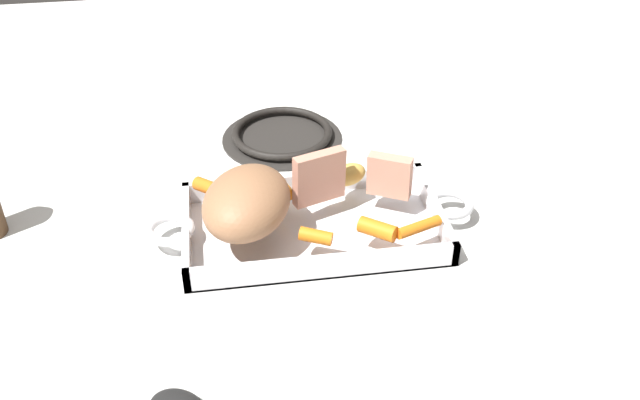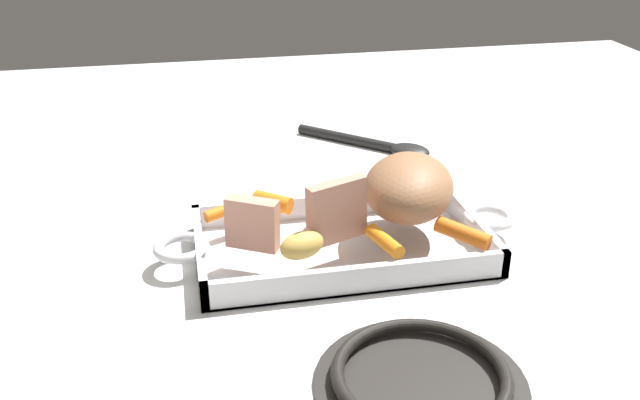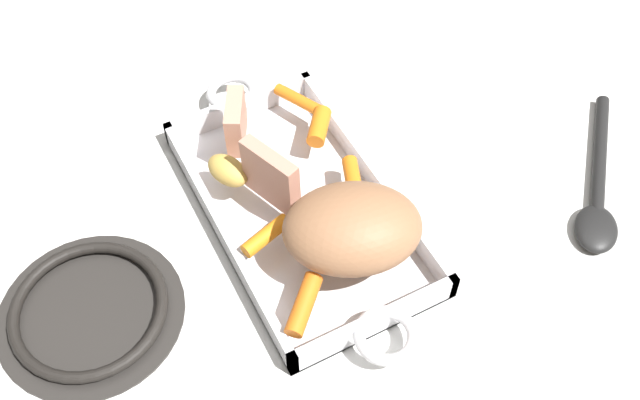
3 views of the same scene
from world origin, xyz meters
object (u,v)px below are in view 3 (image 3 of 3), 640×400
Objects in this scene: pork_roast at (352,228)px; potato_golden_small at (228,170)px; baby_carrot_center_left at (298,100)px; serving_spoon at (598,193)px; baby_carrot_southwest at (319,126)px; roast_slice_thin at (271,177)px; baby_carrot_southeast at (304,304)px; stove_burner_rear at (90,311)px; roasting_dish at (300,207)px; roast_slice_outer at (236,122)px; baby_carrot_long at (266,236)px; baby_carrot_northwest at (352,174)px.

pork_roast is 2.71× the size of potato_golden_small.
baby_carrot_center_left is at bearing 119.43° from potato_golden_small.
serving_spoon is at bearing 80.06° from pork_roast.
baby_carrot_center_left is (-0.06, -0.00, -0.00)m from baby_carrot_southwest.
roast_slice_thin is 0.15m from baby_carrot_southeast.
stove_burner_rear is at bearing -83.01° from roast_slice_thin.
roasting_dish is 0.26m from stove_burner_rear.
roast_slice_thin reaches higher than roast_slice_outer.
baby_carrot_southeast reaches higher than baby_carrot_center_left.
roasting_dish is 6.09× the size of roast_slice_thin.
baby_carrot_southwest is 0.35m from serving_spoon.
roast_slice_outer is 0.30× the size of serving_spoon.
potato_golden_small is (-0.20, -0.00, 0.01)m from baby_carrot_southeast.
baby_carrot_center_left is (-0.02, 0.09, -0.02)m from roast_slice_outer.
roasting_dish is 9.06× the size of baby_carrot_southwest.
serving_spoon is (0.05, 0.31, -0.07)m from pork_roast.
baby_carrot_center_left is at bearing -93.87° from serving_spoon.
baby_carrot_southwest is at bearing 132.29° from baby_carrot_long.
roast_slice_outer is 0.10m from baby_carrot_center_left.
baby_carrot_center_left is 1.02× the size of baby_carrot_southeast.
baby_carrot_northwest is (0.01, 0.07, 0.03)m from roasting_dish.
baby_carrot_southeast is at bearing -31.23° from baby_carrot_southwest.
baby_carrot_southeast is at bearing -44.89° from baby_carrot_northwest.
stove_burner_rear is (0.13, -0.24, -0.06)m from roast_slice_outer.
baby_carrot_northwest is 0.71× the size of baby_carrot_long.
roast_slice_thin is 1.22× the size of roast_slice_outer.
pork_roast is 0.11m from roast_slice_thin.
baby_carrot_southwest is at bearing -87.51° from serving_spoon.
roasting_dish is 2.23× the size of serving_spoon.
baby_carrot_southwest is at bearing -179.84° from baby_carrot_northwest.
baby_carrot_southeast is at bearing -25.44° from baby_carrot_center_left.
baby_carrot_center_left is 0.36m from stove_burner_rear.
baby_carrot_northwest is at bearing 104.25° from baby_carrot_long.
baby_carrot_northwest is 0.18m from baby_carrot_southeast.
stove_burner_rear is at bearing -68.96° from potato_golden_small.
roast_slice_outer is 1.02× the size of baby_carrot_long.
roast_slice_outer is 0.30× the size of stove_burner_rear.
roast_slice_outer is at bearing -166.08° from roasting_dish.
serving_spoon is at bearing 49.86° from baby_carrot_southwest.
baby_carrot_long is at bearing 1.28° from potato_golden_small.
roasting_dish is at bearing 122.06° from baby_carrot_long.
pork_roast is 0.74× the size of stove_burner_rear.
stove_burner_rear is 0.98× the size of serving_spoon.
roast_slice_outer is at bearing -78.09° from baby_carrot_center_left.
baby_carrot_southeast is at bearing -12.88° from roast_slice_thin.
baby_carrot_southwest is at bearing 164.10° from pork_roast.
baby_carrot_southwest is at bearing 0.79° from baby_carrot_center_left.
roast_slice_thin is at bearing -55.94° from baby_carrot_southwest.
baby_carrot_northwest is 0.63× the size of baby_carrot_center_left.
potato_golden_small is (-0.05, -0.03, -0.02)m from roast_slice_thin.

